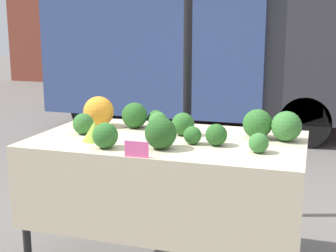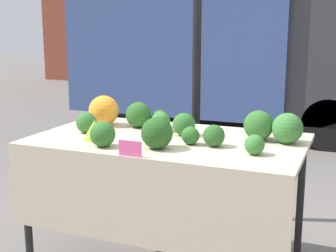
{
  "view_description": "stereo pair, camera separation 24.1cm",
  "coord_description": "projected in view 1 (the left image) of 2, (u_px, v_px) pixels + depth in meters",
  "views": [
    {
      "loc": [
        0.88,
        -2.79,
        1.6
      ],
      "look_at": [
        0.0,
        0.0,
        0.98
      ],
      "focal_mm": 50.0,
      "sensor_mm": 36.0,
      "label": 1
    },
    {
      "loc": [
        1.11,
        -2.71,
        1.6
      ],
      "look_at": [
        0.0,
        0.0,
        0.98
      ],
      "focal_mm": 50.0,
      "sensor_mm": 36.0,
      "label": 2
    }
  ],
  "objects": [
    {
      "name": "tent_pole",
      "position": [
        188.0,
        55.0,
        3.77
      ],
      "size": [
        0.07,
        0.07,
        2.76
      ],
      "color": "black",
      "rests_on": "ground_plane"
    },
    {
      "name": "parked_truck",
      "position": [
        198.0,
        39.0,
        7.42
      ],
      "size": [
        4.76,
        2.1,
        2.7
      ],
      "color": "#384C84",
      "rests_on": "ground_plane"
    },
    {
      "name": "market_table",
      "position": [
        165.0,
        157.0,
        2.97
      ],
      "size": [
        1.73,
        0.99,
        0.9
      ],
      "color": "beige",
      "rests_on": "ground_plane"
    },
    {
      "name": "orange_cauliflower",
      "position": [
        99.0,
        112.0,
        3.35
      ],
      "size": [
        0.22,
        0.22,
        0.22
      ],
      "color": "orange",
      "rests_on": "market_table"
    },
    {
      "name": "romanesco_head",
      "position": [
        95.0,
        131.0,
        2.93
      ],
      "size": [
        0.16,
        0.16,
        0.13
      ],
      "color": "#93B238",
      "rests_on": "market_table"
    },
    {
      "name": "broccoli_head_0",
      "position": [
        286.0,
        126.0,
        2.92
      ],
      "size": [
        0.19,
        0.19,
        0.19
      ],
      "color": "#387533",
      "rests_on": "market_table"
    },
    {
      "name": "broccoli_head_1",
      "position": [
        83.0,
        124.0,
        3.11
      ],
      "size": [
        0.14,
        0.14,
        0.14
      ],
      "color": "#336B2D",
      "rests_on": "market_table"
    },
    {
      "name": "broccoli_head_2",
      "position": [
        158.0,
        122.0,
        3.2
      ],
      "size": [
        0.13,
        0.13,
        0.13
      ],
      "color": "#387533",
      "rests_on": "market_table"
    },
    {
      "name": "broccoli_head_3",
      "position": [
        192.0,
        135.0,
        2.85
      ],
      "size": [
        0.11,
        0.11,
        0.11
      ],
      "color": "#2D6628",
      "rests_on": "market_table"
    },
    {
      "name": "broccoli_head_4",
      "position": [
        183.0,
        124.0,
        3.08
      ],
      "size": [
        0.15,
        0.15,
        0.15
      ],
      "color": "#2D6628",
      "rests_on": "market_table"
    },
    {
      "name": "broccoli_head_5",
      "position": [
        216.0,
        135.0,
        2.81
      ],
      "size": [
        0.13,
        0.13,
        0.13
      ],
      "color": "#285B23",
      "rests_on": "market_table"
    },
    {
      "name": "broccoli_head_6",
      "position": [
        156.0,
        119.0,
        3.33
      ],
      "size": [
        0.12,
        0.12,
        0.12
      ],
      "color": "#285B23",
      "rests_on": "market_table"
    },
    {
      "name": "broccoli_head_7",
      "position": [
        257.0,
        124.0,
        2.99
      ],
      "size": [
        0.19,
        0.19,
        0.19
      ],
      "color": "#2D6628",
      "rests_on": "market_table"
    },
    {
      "name": "broccoli_head_8",
      "position": [
        259.0,
        143.0,
        2.65
      ],
      "size": [
        0.11,
        0.11,
        0.11
      ],
      "color": "#387533",
      "rests_on": "market_table"
    },
    {
      "name": "broccoli_head_9",
      "position": [
        161.0,
        133.0,
        2.73
      ],
      "size": [
        0.19,
        0.19,
        0.19
      ],
      "color": "#23511E",
      "rests_on": "market_table"
    },
    {
      "name": "broccoli_head_10",
      "position": [
        135.0,
        115.0,
        3.3
      ],
      "size": [
        0.18,
        0.18,
        0.18
      ],
      "color": "#285B23",
      "rests_on": "market_table"
    },
    {
      "name": "broccoli_head_11",
      "position": [
        105.0,
        135.0,
        2.75
      ],
      "size": [
        0.15,
        0.15,
        0.15
      ],
      "color": "#2D6628",
      "rests_on": "market_table"
    },
    {
      "name": "price_sign",
      "position": [
        137.0,
        149.0,
        2.56
      ],
      "size": [
        0.14,
        0.01,
        0.09
      ],
      "color": "#F45B9E",
      "rests_on": "market_table"
    }
  ]
}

